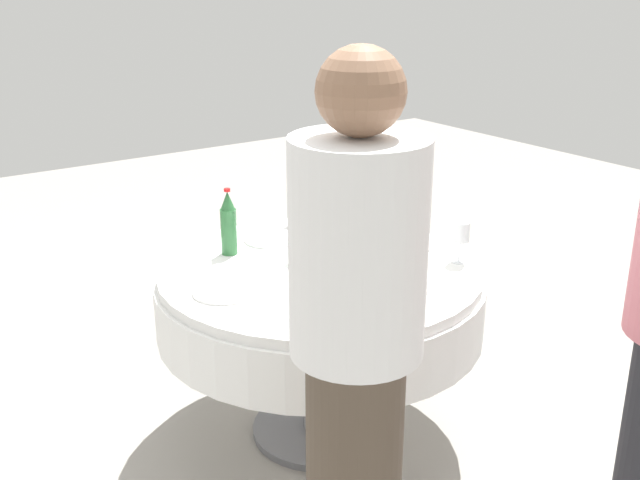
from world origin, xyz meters
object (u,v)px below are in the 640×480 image
wine_glass_south (353,240)px  plate_near (392,287)px  wine_glass_inner (460,234)px  plate_mid (224,291)px  chair_left (346,236)px  bottle_green_rear (228,224)px  plate_front (270,239)px  bottle_dark_green_north (405,235)px  wine_glass_north (296,203)px  person_east (356,362)px  dining_table (320,303)px  bottle_green_east (313,238)px  wine_glass_left (301,235)px  bottle_clear_south (356,214)px  bottle_green_far (402,209)px  bottle_clear_left (326,226)px

wine_glass_south → plate_near: bearing=173.1°
wine_glass_inner → plate_mid: bearing=73.5°
chair_left → bottle_green_rear: bearing=-113.1°
wine_glass_inner → plate_near: wine_glass_inner is taller
plate_front → chair_left: chair_left is taller
bottle_green_rear → plate_near: bearing=-155.6°
bottle_dark_green_north → plate_front: (0.55, 0.27, -0.12)m
wine_glass_south → wine_glass_inner: wine_glass_inner is taller
wine_glass_north → wine_glass_south: bearing=171.4°
wine_glass_north → person_east: size_ratio=0.09×
dining_table → person_east: 1.04m
wine_glass_south → chair_left: size_ratio=0.16×
bottle_green_rear → plate_front: size_ratio=1.24×
plate_near → plate_mid: bearing=57.0°
bottle_green_east → chair_left: (0.76, -0.73, -0.37)m
bottle_green_east → wine_glass_north: size_ratio=2.15×
bottle_green_rear → plate_near: (-0.66, -0.30, -0.11)m
wine_glass_north → plate_near: size_ratio=0.56×
person_east → wine_glass_left: bearing=-86.4°
bottle_clear_south → plate_mid: size_ratio=1.25×
bottle_dark_green_north → wine_glass_north: (0.65, 0.07, -0.02)m
plate_front → plate_mid: bearing=131.6°
bottle_dark_green_north → plate_front: bearing=25.8°
plate_front → wine_glass_inner: bearing=-143.3°
bottle_green_rear → plate_mid: (-0.33, 0.20, -0.12)m
dining_table → plate_mid: (-0.01, 0.42, 0.16)m
bottle_green_east → plate_mid: 0.38m
bottle_clear_south → plate_front: bearing=47.1°
bottle_dark_green_north → wine_glass_left: bearing=45.8°
bottle_green_far → bottle_clear_left: bottle_clear_left is taller
plate_front → chair_left: size_ratio=0.25×
dining_table → bottle_clear_south: bottle_clear_south is taller
bottle_green_far → person_east: size_ratio=0.17×
bottle_green_far → wine_glass_north: (0.40, 0.27, -0.03)m
wine_glass_left → bottle_green_far: bearing=-93.9°
bottle_clear_south → dining_table: bearing=114.3°
wine_glass_north → plate_near: 0.81m
bottle_clear_left → wine_glass_south: 0.12m
wine_glass_inner → bottle_green_east: bearing=67.0°
bottle_clear_left → plate_near: bearing=-174.2°
wine_glass_south → plate_front: wine_glass_south is taller
bottle_clear_left → chair_left: size_ratio=0.36×
wine_glass_inner → person_east: 1.13m
bottle_clear_south → plate_mid: bearing=100.4°
bottle_clear_left → wine_glass_inner: bottle_clear_left is taller
bottle_clear_south → plate_near: bearing=158.1°
bottle_clear_south → wine_glass_north: 0.35m
bottle_green_east → wine_glass_south: 0.18m
wine_glass_left → plate_near: size_ratio=0.59×
wine_glass_south → chair_left: wine_glass_south is taller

